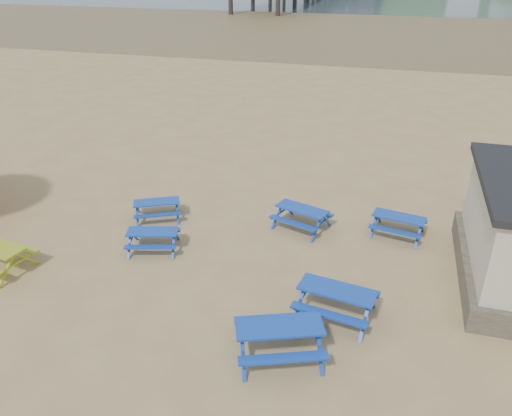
% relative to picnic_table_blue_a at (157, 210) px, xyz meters
% --- Properties ---
extents(ground, '(400.00, 400.00, 0.00)m').
position_rel_picnic_table_blue_a_xyz_m(ground, '(3.17, -1.67, -0.33)').
color(ground, tan).
rests_on(ground, ground).
extents(wet_sand, '(400.00, 400.00, 0.00)m').
position_rel_picnic_table_blue_a_xyz_m(wet_sand, '(3.17, 53.33, -0.33)').
color(wet_sand, olive).
rests_on(wet_sand, ground).
extents(picnic_table_blue_a, '(1.98, 1.85, 0.66)m').
position_rel_picnic_table_blue_a_xyz_m(picnic_table_blue_a, '(0.00, 0.00, 0.00)').
color(picnic_table_blue_a, '#0A2CAC').
rests_on(picnic_table_blue_a, ground).
extents(picnic_table_blue_b, '(2.11, 1.90, 0.74)m').
position_rel_picnic_table_blue_a_xyz_m(picnic_table_blue_b, '(5.01, 0.74, 0.04)').
color(picnic_table_blue_b, '#0A2CAC').
rests_on(picnic_table_blue_b, ground).
extents(picnic_table_blue_c, '(1.90, 1.64, 0.70)m').
position_rel_picnic_table_blue_a_xyz_m(picnic_table_blue_c, '(8.18, 1.12, 0.02)').
color(picnic_table_blue_c, '#0A2CAC').
rests_on(picnic_table_blue_c, ground).
extents(picnic_table_blue_d, '(1.86, 1.64, 0.66)m').
position_rel_picnic_table_blue_a_xyz_m(picnic_table_blue_d, '(0.80, -1.93, -0.00)').
color(picnic_table_blue_d, '#0A2CAC').
rests_on(picnic_table_blue_d, ground).
extents(picnic_table_blue_e, '(2.46, 2.24, 0.84)m').
position_rel_picnic_table_blue_a_xyz_m(picnic_table_blue_e, '(5.71, -5.36, 0.09)').
color(picnic_table_blue_e, '#0A2CAC').
rests_on(picnic_table_blue_e, ground).
extents(picnic_table_blue_f, '(2.16, 1.84, 0.82)m').
position_rel_picnic_table_blue_a_xyz_m(picnic_table_blue_f, '(6.77, -3.59, 0.08)').
color(picnic_table_blue_f, '#0A2CAC').
rests_on(picnic_table_blue_f, ground).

